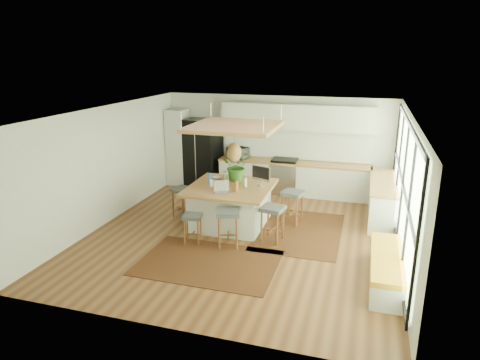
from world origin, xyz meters
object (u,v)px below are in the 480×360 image
(laptop, at_px, (221,187))
(stool_left_side, at_px, (183,203))
(stool_right_front, at_px, (272,225))
(microwave, at_px, (238,151))
(island, at_px, (231,206))
(stool_right_back, at_px, (292,208))
(stool_near_right, at_px, (228,230))
(monitor, at_px, (261,174))
(stool_near_left, at_px, (193,227))
(fridge, at_px, (203,155))
(island_plant, at_px, (237,169))

(laptop, bearing_deg, stool_left_side, 134.01)
(stool_right_front, distance_m, microwave, 3.81)
(island, distance_m, stool_right_front, 1.27)
(laptop, height_order, microwave, microwave)
(island, bearing_deg, stool_right_back, 20.98)
(stool_near_right, xyz_separation_m, laptop, (-0.36, 0.64, 0.70))
(stool_right_front, relative_size, laptop, 2.16)
(stool_near_right, xyz_separation_m, stool_right_back, (1.04, 1.63, 0.00))
(stool_right_back, distance_m, monitor, 1.12)
(stool_near_left, xyz_separation_m, laptop, (0.40, 0.70, 0.70))
(laptop, bearing_deg, fridge, 98.98)
(island, distance_m, microwave, 2.85)
(stool_near_left, bearing_deg, monitor, 52.90)
(stool_near_right, xyz_separation_m, microwave, (-0.95, 3.81, 0.76))
(stool_right_back, bearing_deg, island, -159.02)
(monitor, relative_size, microwave, 0.89)
(stool_near_right, relative_size, monitor, 1.55)
(laptop, bearing_deg, stool_right_back, 16.36)
(fridge, distance_m, monitor, 3.40)
(fridge, distance_m, island, 3.23)
(microwave, bearing_deg, laptop, -62.90)
(stool_right_back, relative_size, microwave, 1.38)
(microwave, bearing_deg, stool_right_back, -31.01)
(microwave, bearing_deg, stool_left_side, -86.97)
(stool_right_back, xyz_separation_m, stool_left_side, (-2.61, -0.38, 0.00))
(island, distance_m, stool_left_side, 1.27)
(monitor, bearing_deg, microwave, 139.32)
(island, xyz_separation_m, stool_left_side, (-1.26, 0.14, -0.11))
(stool_right_front, xyz_separation_m, microwave, (-1.77, 3.29, 0.76))
(island, bearing_deg, stool_near_right, -74.57)
(fridge, relative_size, laptop, 5.63)
(stool_near_left, height_order, stool_right_back, stool_right_back)
(stool_near_left, bearing_deg, stool_right_back, 43.34)
(stool_right_front, relative_size, stool_left_side, 1.05)
(stool_right_back, bearing_deg, stool_left_side, -171.74)
(stool_right_front, xyz_separation_m, stool_left_side, (-2.38, 0.73, 0.00))
(stool_right_front, bearing_deg, laptop, 174.24)
(stool_left_side, bearing_deg, island, -6.27)
(laptop, relative_size, island_plant, 0.49)
(island, height_order, monitor, monitor)
(microwave, height_order, island_plant, island_plant)
(laptop, height_order, monitor, monitor)
(stool_near_right, xyz_separation_m, island_plant, (-0.30, 1.61, 0.86))
(island, height_order, laptop, laptop)
(fridge, distance_m, stool_right_back, 3.81)
(stool_near_left, relative_size, laptop, 1.77)
(stool_left_side, relative_size, laptop, 2.05)
(stool_left_side, xyz_separation_m, microwave, (0.61, 2.56, 0.76))
(island_plant, bearing_deg, microwave, 106.53)
(laptop, bearing_deg, stool_near_left, -138.42)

